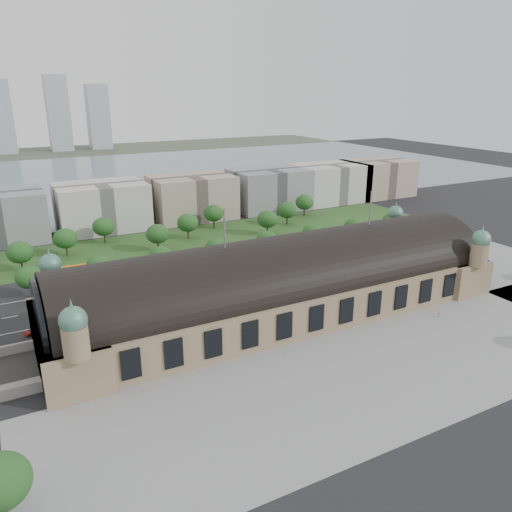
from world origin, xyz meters
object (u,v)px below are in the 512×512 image
traffic_car_5 (312,256)px  traffic_car_6 (391,248)px  parked_car_6 (170,300)px  parked_car_5 (164,307)px  bus_east (279,270)px  petrol_station (78,270)px  traffic_car_2 (64,315)px  bus_mid (219,281)px  bus_west (189,286)px  traffic_car_4 (284,275)px  parked_car_2 (141,312)px  parked_car_1 (32,331)px  pedestrian_0 (439,315)px  parked_car_3 (64,321)px  parked_car_4 (141,307)px  parked_car_0 (67,326)px

traffic_car_5 → traffic_car_6: traffic_car_5 is taller
parked_car_6 → parked_car_5: bearing=-66.1°
traffic_car_5 → parked_car_5: (-74.38, -21.05, -0.04)m
parked_car_6 → bus_east: size_ratio=0.42×
petrol_station → traffic_car_2: 36.82m
traffic_car_6 → parked_car_5: size_ratio=0.95×
petrol_station → bus_mid: (45.41, -33.28, -1.26)m
bus_west → bus_mid: 12.02m
traffic_car_4 → bus_west: bearing=-98.1°
bus_west → parked_car_2: bearing=119.7°
traffic_car_4 → parked_car_6: size_ratio=0.91×
parked_car_1 → bus_east: bus_east is taller
parked_car_6 → traffic_car_6: bearing=71.1°
bus_mid → pedestrian_0: 78.72m
bus_east → petrol_station: bearing=63.3°
pedestrian_0 → parked_car_1: bearing=132.5°
parked_car_6 → petrol_station: bearing=-173.0°
traffic_car_6 → parked_car_6: parked_car_6 is taller
parked_car_3 → parked_car_4: 24.45m
parked_car_5 → pedestrian_0: pedestrian_0 is taller
parked_car_5 → parked_car_6: (3.65, 4.00, 0.02)m
traffic_car_5 → traffic_car_2: bearing=93.9°
traffic_car_6 → pedestrian_0: bearing=-37.3°
petrol_station → parked_car_4: petrol_station is taller
parked_car_2 → parked_car_3: parked_car_3 is taller
traffic_car_4 → bus_west: (-37.84, 4.87, 0.81)m
traffic_car_5 → parked_car_4: traffic_car_5 is taller
traffic_car_5 → parked_car_5: 77.30m
traffic_car_6 → parked_car_6: size_ratio=0.96×
bus_east → pedestrian_0: (25.79, -58.56, -0.91)m
bus_west → parked_car_0: bearing=106.1°
traffic_car_4 → parked_car_5: (-50.89, -6.13, -0.07)m
traffic_car_5 → bus_mid: (-49.31, -10.05, 0.93)m
petrol_station → parked_car_1: bearing=-115.7°
parked_car_2 → parked_car_3: 23.75m
parked_car_5 → bus_west: bus_west is taller
petrol_station → parked_car_1: petrol_station is taller
traffic_car_6 → parked_car_6: bearing=-92.2°
parked_car_3 → bus_west: 45.02m
parked_car_1 → parked_car_4: bearing=59.4°
traffic_car_5 → parked_car_0: 107.57m
petrol_station → parked_car_6: (23.99, -40.28, -2.20)m
parked_car_4 → bus_mid: size_ratio=0.34×
parked_car_3 → parked_car_4: bearing=67.0°
traffic_car_2 → traffic_car_4: size_ratio=1.24×
bus_mid → parked_car_3: bearing=96.4°
parked_car_3 → traffic_car_5: bearing=76.9°
traffic_car_4 → bus_east: bus_east is taller
pedestrian_0 → parked_car_4: bearing=123.5°
parked_car_1 → parked_car_4: size_ratio=1.39×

